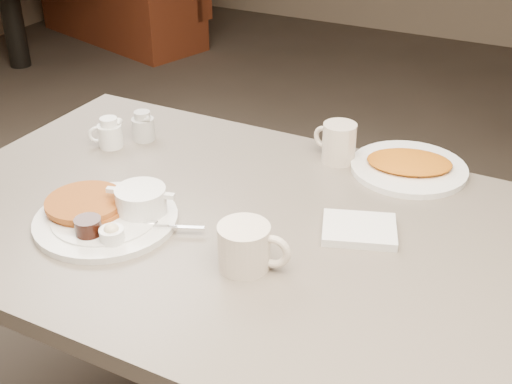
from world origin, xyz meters
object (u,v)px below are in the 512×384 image
at_px(coffee_mug_far, 338,142).
at_px(main_plate, 110,212).
at_px(diner_table, 252,288).
at_px(creamer_right, 143,127).
at_px(hash_plate, 409,166).
at_px(creamer_left, 109,134).
at_px(coffee_mug_near, 246,246).

bearing_deg(coffee_mug_far, main_plate, -123.96).
distance_m(diner_table, main_plate, 0.36).
distance_m(diner_table, creamer_right, 0.55).
bearing_deg(main_plate, hash_plate, 45.68).
bearing_deg(creamer_left, hash_plate, 17.15).
bearing_deg(creamer_left, creamer_right, 55.04).
height_order(main_plate, creamer_right, creamer_right).
relative_size(main_plate, coffee_mug_near, 2.64).
bearing_deg(main_plate, creamer_left, 128.05).
distance_m(coffee_mug_near, hash_plate, 0.55).
bearing_deg(diner_table, hash_plate, 59.72).
relative_size(diner_table, creamer_right, 18.75).
bearing_deg(main_plate, coffee_mug_near, -1.59).
relative_size(coffee_mug_far, creamer_left, 1.44).
xyz_separation_m(main_plate, coffee_mug_far, (0.33, 0.49, 0.03)).
xyz_separation_m(diner_table, coffee_mug_far, (0.05, 0.36, 0.22)).
distance_m(main_plate, creamer_left, 0.37).
bearing_deg(creamer_left, coffee_mug_far, 19.53).
relative_size(diner_table, creamer_left, 17.09).
bearing_deg(coffee_mug_far, creamer_right, -166.34).
relative_size(coffee_mug_far, creamer_right, 1.58).
height_order(diner_table, creamer_left, creamer_left).
bearing_deg(creamer_left, coffee_mug_near, -28.03).
bearing_deg(diner_table, creamer_right, 152.07).
xyz_separation_m(coffee_mug_far, creamer_left, (-0.56, -0.20, -0.01)).
xyz_separation_m(main_plate, creamer_left, (-0.23, 0.29, 0.01)).
bearing_deg(hash_plate, diner_table, -120.28).
bearing_deg(hash_plate, coffee_mug_far, -170.78).
distance_m(coffee_mug_near, creamer_right, 0.63).
xyz_separation_m(diner_table, creamer_left, (-0.50, 0.16, 0.21)).
relative_size(diner_table, main_plate, 3.74).
bearing_deg(creamer_left, diner_table, -18.09).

